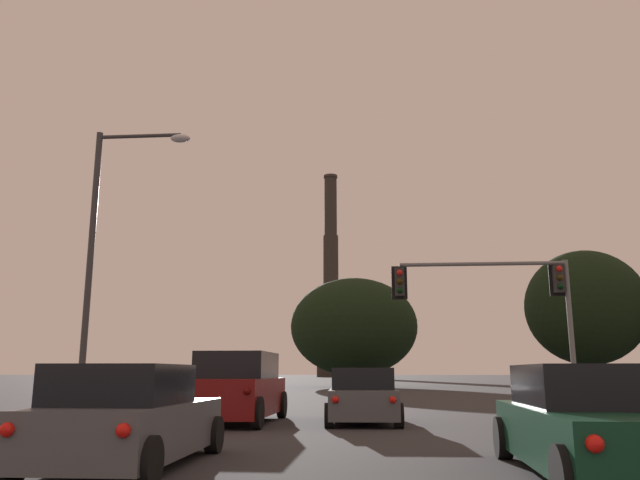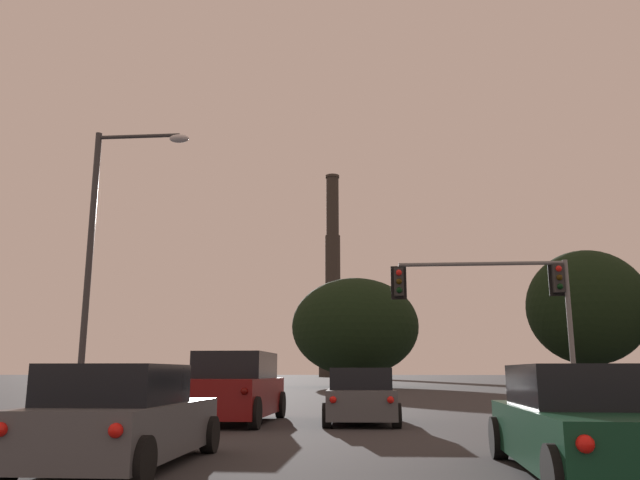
{
  "view_description": "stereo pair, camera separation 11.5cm",
  "coord_description": "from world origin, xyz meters",
  "px_view_note": "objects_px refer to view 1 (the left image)",
  "views": [
    {
      "loc": [
        0.4,
        -1.64,
        1.33
      ],
      "look_at": [
        -2.02,
        28.2,
        7.68
      ],
      "focal_mm": 35.0,
      "sensor_mm": 36.0,
      "label": 1
    },
    {
      "loc": [
        0.52,
        -1.63,
        1.33
      ],
      "look_at": [
        -2.02,
        28.2,
        7.68
      ],
      "focal_mm": 35.0,
      "sensor_mm": 36.0,
      "label": 2
    }
  ],
  "objects_px": {
    "suv_left_lane_front": "(237,388)",
    "street_lamp": "(106,238)",
    "smokestack": "(331,295)",
    "hatchback_center_lane_front": "(362,397)",
    "traffic_light_overhead_right": "(506,294)",
    "sedan_right_lane_second": "(596,425)",
    "hatchback_left_lane_second": "(128,419)"
  },
  "relations": [
    {
      "from": "hatchback_center_lane_front",
      "to": "street_lamp",
      "type": "relative_size",
      "value": 0.46
    },
    {
      "from": "smokestack",
      "to": "suv_left_lane_front",
      "type": "bearing_deg",
      "value": -87.33
    },
    {
      "from": "sedan_right_lane_second",
      "to": "street_lamp",
      "type": "xyz_separation_m",
      "value": [
        -11.1,
        9.98,
        4.79
      ]
    },
    {
      "from": "street_lamp",
      "to": "hatchback_left_lane_second",
      "type": "bearing_deg",
      "value": -63.41
    },
    {
      "from": "street_lamp",
      "to": "hatchback_center_lane_front",
      "type": "bearing_deg",
      "value": -9.45
    },
    {
      "from": "sedan_right_lane_second",
      "to": "smokestack",
      "type": "bearing_deg",
      "value": 97.03
    },
    {
      "from": "smokestack",
      "to": "street_lamp",
      "type": "bearing_deg",
      "value": -89.06
    },
    {
      "from": "hatchback_center_lane_front",
      "to": "traffic_light_overhead_right",
      "type": "bearing_deg",
      "value": 46.12
    },
    {
      "from": "hatchback_left_lane_second",
      "to": "street_lamp",
      "type": "height_order",
      "value": "street_lamp"
    },
    {
      "from": "suv_left_lane_front",
      "to": "sedan_right_lane_second",
      "type": "height_order",
      "value": "suv_left_lane_front"
    },
    {
      "from": "suv_left_lane_front",
      "to": "sedan_right_lane_second",
      "type": "bearing_deg",
      "value": -52.11
    },
    {
      "from": "traffic_light_overhead_right",
      "to": "suv_left_lane_front",
      "type": "bearing_deg",
      "value": -145.15
    },
    {
      "from": "hatchback_left_lane_second",
      "to": "sedan_right_lane_second",
      "type": "distance_m",
      "value": 6.36
    },
    {
      "from": "sedan_right_lane_second",
      "to": "traffic_light_overhead_right",
      "type": "bearing_deg",
      "value": 84.12
    },
    {
      "from": "hatchback_center_lane_front",
      "to": "traffic_light_overhead_right",
      "type": "height_order",
      "value": "traffic_light_overhead_right"
    },
    {
      "from": "smokestack",
      "to": "hatchback_left_lane_second",
      "type": "bearing_deg",
      "value": -87.42
    },
    {
      "from": "sedan_right_lane_second",
      "to": "smokestack",
      "type": "relative_size",
      "value": 0.08
    },
    {
      "from": "suv_left_lane_front",
      "to": "smokestack",
      "type": "xyz_separation_m",
      "value": [
        -7.1,
        152.53,
        21.1
      ]
    },
    {
      "from": "hatchback_center_lane_front",
      "to": "sedan_right_lane_second",
      "type": "distance_m",
      "value": 9.19
    },
    {
      "from": "hatchback_center_lane_front",
      "to": "traffic_light_overhead_right",
      "type": "relative_size",
      "value": 0.64
    },
    {
      "from": "sedan_right_lane_second",
      "to": "street_lamp",
      "type": "bearing_deg",
      "value": 140.25
    },
    {
      "from": "hatchback_left_lane_second",
      "to": "sedan_right_lane_second",
      "type": "relative_size",
      "value": 0.86
    },
    {
      "from": "traffic_light_overhead_right",
      "to": "street_lamp",
      "type": "distance_m",
      "value": 13.97
    },
    {
      "from": "hatchback_center_lane_front",
      "to": "hatchback_left_lane_second",
      "type": "bearing_deg",
      "value": -113.82
    },
    {
      "from": "suv_left_lane_front",
      "to": "street_lamp",
      "type": "distance_m",
      "value": 6.65
    },
    {
      "from": "suv_left_lane_front",
      "to": "street_lamp",
      "type": "xyz_separation_m",
      "value": [
        -4.61,
        1.45,
        4.56
      ]
    },
    {
      "from": "sedan_right_lane_second",
      "to": "traffic_light_overhead_right",
      "type": "height_order",
      "value": "traffic_light_overhead_right"
    },
    {
      "from": "street_lamp",
      "to": "suv_left_lane_front",
      "type": "bearing_deg",
      "value": -17.43
    },
    {
      "from": "hatchback_left_lane_second",
      "to": "sedan_right_lane_second",
      "type": "bearing_deg",
      "value": -4.68
    },
    {
      "from": "hatchback_left_lane_second",
      "to": "suv_left_lane_front",
      "type": "bearing_deg",
      "value": 90.62
    },
    {
      "from": "suv_left_lane_front",
      "to": "smokestack",
      "type": "relative_size",
      "value": 0.09
    },
    {
      "from": "suv_left_lane_front",
      "to": "smokestack",
      "type": "bearing_deg",
      "value": 93.32
    }
  ]
}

